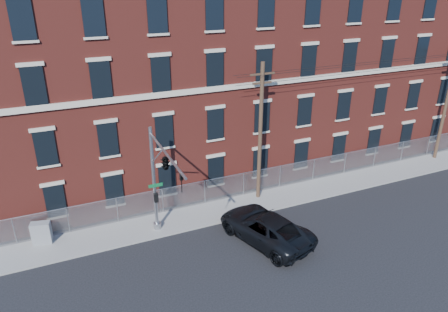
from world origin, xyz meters
The scene contains 9 objects.
ground centered at (0.00, 0.00, 0.00)m, with size 140.00×140.00×0.00m, color black.
sidewalk centered at (12.00, 5.00, 0.06)m, with size 65.00×3.00×0.12m, color gray.
mill_building centered at (12.00, 13.93, 8.15)m, with size 55.30×14.32×16.30m.
chain_link_fence centered at (12.00, 6.30, 1.06)m, with size 59.06×0.06×1.85m.
traffic_signal_mast centered at (-6.00, 2.18, 5.39)m, with size 0.90×6.75×7.00m.
utility_pole_near centered at (2.00, 5.60, 5.34)m, with size 1.80×0.28×10.00m.
utility_pole_mid centered at (20.00, 5.60, 5.34)m, with size 1.80×0.28×10.00m.
pickup_truck centered at (-0.10, 0.71, 0.90)m, with size 2.98×6.45×1.79m, color black.
utility_cabinet centered at (-12.90, 5.76, 0.83)m, with size 1.13×0.57×1.42m, color slate.
Camera 1 is at (-11.31, -18.53, 15.45)m, focal length 33.66 mm.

